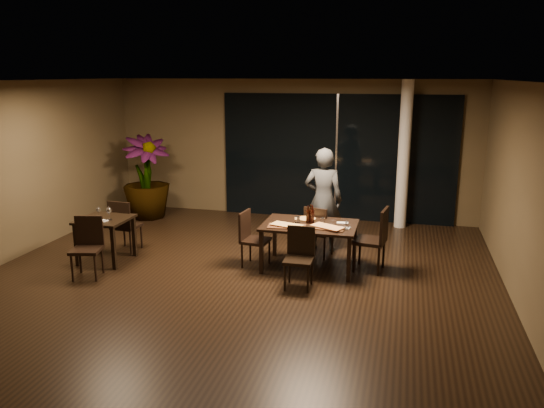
{
  "coord_description": "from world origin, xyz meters",
  "views": [
    {
      "loc": [
        2.42,
        -7.3,
        3.1
      ],
      "look_at": [
        0.38,
        0.78,
        1.05
      ],
      "focal_mm": 35.0,
      "sensor_mm": 36.0,
      "label": 1
    }
  ],
  "objects": [
    {
      "name": "wall_front",
      "position": [
        0.0,
        -4.05,
        1.5
      ],
      "size": [
        8.0,
        0.1,
        3.0
      ],
      "primitive_type": "cube",
      "color": "#4C3E28",
      "rests_on": "ground"
    },
    {
      "name": "round_pizza",
      "position": [
        0.9,
        1.07,
        0.76
      ],
      "size": [
        0.29,
        0.29,
        0.01
      ],
      "primitive_type": "cylinder",
      "color": "#B94114",
      "rests_on": "main_table"
    },
    {
      "name": "pizza_board_right",
      "position": [
        1.31,
        0.62,
        0.76
      ],
      "size": [
        0.58,
        0.34,
        0.01
      ],
      "primitive_type": "cube",
      "rotation": [
        0.0,
        0.0,
        -0.13
      ],
      "color": "#432715",
      "rests_on": "main_table"
    },
    {
      "name": "wine_glass_b",
      "position": [
        -2.27,
        0.25,
        0.85
      ],
      "size": [
        0.09,
        0.09,
        0.2
      ],
      "primitive_type": null,
      "color": "white",
      "rests_on": "side_table"
    },
    {
      "name": "wall_back",
      "position": [
        0.0,
        4.05,
        1.5
      ],
      "size": [
        8.0,
        0.1,
        3.0
      ],
      "primitive_type": "cube",
      "color": "#4C3E28",
      "rests_on": "ground"
    },
    {
      "name": "chair_side_far",
      "position": [
        -2.35,
        0.81,
        0.53
      ],
      "size": [
        0.46,
        0.46,
        0.94
      ],
      "rotation": [
        0.0,
        0.0,
        3.08
      ],
      "color": "black",
      "rests_on": "ground"
    },
    {
      "name": "chair_main_left",
      "position": [
        0.04,
        0.7,
        0.51
      ],
      "size": [
        0.47,
        0.47,
        0.92
      ],
      "rotation": [
        0.0,
        0.0,
        1.46
      ],
      "color": "black",
      "rests_on": "ground"
    },
    {
      "name": "napkin_far",
      "position": [
        1.51,
        0.97,
        0.76
      ],
      "size": [
        0.18,
        0.11,
        0.01
      ],
      "primitive_type": "cube",
      "rotation": [
        0.0,
        0.0,
        0.04
      ],
      "color": "silver",
      "rests_on": "main_table"
    },
    {
      "name": "diner",
      "position": [
        1.06,
        1.78,
        0.93
      ],
      "size": [
        0.64,
        0.43,
        1.86
      ],
      "primitive_type": "imported",
      "rotation": [
        0.0,
        0.0,
        3.13
      ],
      "color": "#313336",
      "rests_on": "ground"
    },
    {
      "name": "potted_plant",
      "position": [
        -3.04,
        3.06,
        0.91
      ],
      "size": [
        1.4,
        1.4,
        1.81
      ],
      "primitive_type": "imported",
      "rotation": [
        0.0,
        0.0,
        0.79
      ],
      "color": "#1B4717",
      "rests_on": "ground"
    },
    {
      "name": "column",
      "position": [
        2.4,
        3.65,
        1.5
      ],
      "size": [
        0.24,
        0.24,
        3.0
      ],
      "primitive_type": "cylinder",
      "color": "silver",
      "rests_on": "ground"
    },
    {
      "name": "chair_main_right",
      "position": [
        2.04,
        0.93,
        0.58
      ],
      "size": [
        0.55,
        0.55,
        1.04
      ],
      "rotation": [
        0.0,
        0.0,
        -1.72
      ],
      "color": "black",
      "rests_on": "ground"
    },
    {
      "name": "main_table",
      "position": [
        1.0,
        0.8,
        0.68
      ],
      "size": [
        1.5,
        1.0,
        0.75
      ],
      "color": "black",
      "rests_on": "ground"
    },
    {
      "name": "chair_main_near",
      "position": [
        0.99,
        0.03,
        0.5
      ],
      "size": [
        0.42,
        0.42,
        0.9
      ],
      "rotation": [
        0.0,
        0.0,
        0.02
      ],
      "color": "black",
      "rests_on": "ground"
    },
    {
      "name": "ceiling",
      "position": [
        0.0,
        0.0,
        3.02
      ],
      "size": [
        8.0,
        8.0,
        0.04
      ],
      "primitive_type": "cube",
      "color": "white",
      "rests_on": "wall_back"
    },
    {
      "name": "oblong_pizza_left",
      "position": [
        0.67,
        0.56,
        0.77
      ],
      "size": [
        0.52,
        0.35,
        0.02
      ],
      "primitive_type": null,
      "rotation": [
        0.0,
        0.0,
        -0.29
      ],
      "color": "maroon",
      "rests_on": "pizza_board_left"
    },
    {
      "name": "wall_right",
      "position": [
        4.05,
        0.0,
        1.5
      ],
      "size": [
        0.1,
        8.0,
        3.0
      ],
      "primitive_type": "cube",
      "color": "#4C3E28",
      "rests_on": "ground"
    },
    {
      "name": "ground",
      "position": [
        0.0,
        0.0,
        0.0
      ],
      "size": [
        8.0,
        8.0,
        0.0
      ],
      "primitive_type": "plane",
      "color": "black",
      "rests_on": "ground"
    },
    {
      "name": "wall_left",
      "position": [
        -4.05,
        0.0,
        1.5
      ],
      "size": [
        0.1,
        8.0,
        3.0
      ],
      "primitive_type": "cube",
      "color": "#4C3E28",
      "rests_on": "ground"
    },
    {
      "name": "bottle_c",
      "position": [
        0.99,
        0.89,
        0.9
      ],
      "size": [
        0.07,
        0.07,
        0.3
      ],
      "primitive_type": null,
      "color": "black",
      "rests_on": "main_table"
    },
    {
      "name": "tumbler_left",
      "position": [
        0.79,
        0.83,
        0.8
      ],
      "size": [
        0.08,
        0.08,
        0.1
      ],
      "primitive_type": "cylinder",
      "color": "white",
      "rests_on": "main_table"
    },
    {
      "name": "bottle_a",
      "position": [
        0.96,
        0.85,
        0.89
      ],
      "size": [
        0.06,
        0.06,
        0.29
      ],
      "primitive_type": null,
      "color": "black",
      "rests_on": "main_table"
    },
    {
      "name": "window_panel",
      "position": [
        1.0,
        3.96,
        1.35
      ],
      "size": [
        5.0,
        0.06,
        2.7
      ],
      "primitive_type": "cube",
      "color": "black",
      "rests_on": "ground"
    },
    {
      "name": "side_napkin",
      "position": [
        -2.35,
        0.14,
        0.76
      ],
      "size": [
        0.2,
        0.15,
        0.01
      ],
      "primitive_type": "cube",
      "rotation": [
        0.0,
        0.0,
        -0.24
      ],
      "color": "white",
      "rests_on": "side_table"
    },
    {
      "name": "chair_side_near",
      "position": [
        -2.3,
        -0.37,
        0.53
      ],
      "size": [
        0.53,
        0.53,
        0.94
      ],
      "rotation": [
        0.0,
        0.0,
        0.25
      ],
      "color": "black",
      "rests_on": "ground"
    },
    {
      "name": "pizza_board_left",
      "position": [
        0.67,
        0.56,
        0.76
      ],
      "size": [
        0.62,
        0.36,
        0.01
      ],
      "primitive_type": "cube",
      "rotation": [
        0.0,
        0.0,
        0.11
      ],
      "color": "#482817",
      "rests_on": "main_table"
    },
    {
      "name": "wine_glass_a",
      "position": [
        -2.54,
        0.36,
        0.83
      ],
      "size": [
        0.07,
        0.07,
        0.16
      ],
      "primitive_type": null,
      "color": "white",
      "rests_on": "side_table"
    },
    {
      "name": "tumbler_right",
      "position": [
        1.19,
        0.93,
        0.79
      ],
      "size": [
        0.07,
        0.07,
        0.08
      ],
      "primitive_type": "cylinder",
      "color": "white",
      "rests_on": "main_table"
    },
    {
      "name": "napkin_near",
      "position": [
        1.56,
        0.68,
        0.76
      ],
      "size": [
        0.2,
        0.14,
        0.01
      ],
      "primitive_type": "cube",
      "rotation": [
        0.0,
        0.0,
        -0.21
      ],
      "color": "silver",
      "rests_on": "main_table"
    },
    {
      "name": "side_table",
      "position": [
        -2.4,
        0.3,
        0.62
      ],
      "size": [
        0.8,
        0.8,
        0.75
      ],
      "color": "black",
      "rests_on": "ground"
    },
    {
      "name": "oblong_pizza_right",
      "position": [
        1.31,
        0.62,
        0.77
      ],
      "size": [
        0.53,
        0.42,
        0.02
      ],
      "primitive_type": null,
      "rotation": [
        0.0,
        0.0,
        -0.46
      ],
      "color": "maroon",
      "rests_on": "pizza_board_right"
    },
    {
      "name": "chair_main_far",
      "position": [
        1.04,
        1.36,
        0.51
      ],
      "size": [
        0.51,
        0.51,
        0.91
      ],
      "rotation": [
        0.0,
        0.0,
        2.88
      ],
      "color": "black",
      "rests_on": "ground"
    },
    {
      "name": "bottle_b",
      "position": [
        1.03,
        0.84,
        0.9
      ],
      "size": [
        0.07,
        0.07,
        0.3
      ],
      "primitive_type": null,
      "color": "black",
      "rests_on": "main_table"
    }
  ]
}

